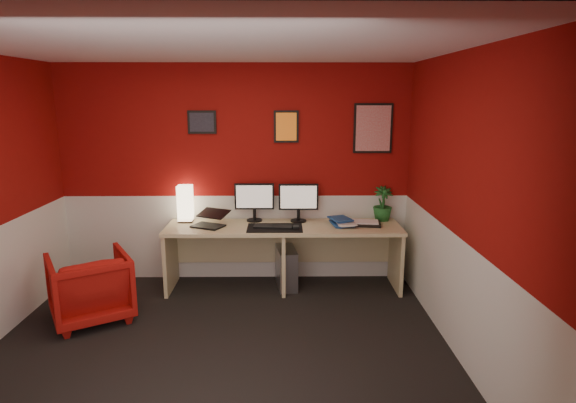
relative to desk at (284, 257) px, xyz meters
The scene contains 25 objects.
ground 1.55m from the desk, 111.46° to the right, with size 4.00×3.50×0.01m, color black.
ceiling 2.61m from the desk, 111.46° to the right, with size 4.00×3.50×0.01m, color white.
wall_back 1.10m from the desk, 148.01° to the left, with size 4.00×0.01×2.50m, color maroon.
wall_front 3.32m from the desk, 99.93° to the right, with size 4.00×0.01×2.50m, color maroon.
wall_right 2.20m from the desk, 44.14° to the right, with size 0.01×3.50×2.50m, color maroon.
wainscot_back 0.66m from the desk, 148.38° to the left, with size 4.00×0.01×1.00m, color silver.
wainscot_right 2.02m from the desk, 44.24° to the right, with size 0.01×3.50×1.00m, color silver.
desk is the anchor object (origin of this frame).
shoji_lamp 1.27m from the desk, 169.92° to the left, with size 0.16×0.16×0.40m, color #FFE5B2.
laptop 0.96m from the desk, behind, with size 0.33×0.23×0.22m, color black.
monitor_left 0.77m from the desk, 146.43° to the left, with size 0.45×0.06×0.58m, color black.
monitor_right 0.70m from the desk, 47.80° to the left, with size 0.45×0.06×0.58m, color black.
desk_mat 0.39m from the desk, 135.09° to the right, with size 0.60×0.38×0.01m, color black.
keyboard 0.41m from the desk, 144.18° to the right, with size 0.42×0.14×0.02m, color black.
mouse 0.43m from the desk, 46.13° to the right, with size 0.06×0.10×0.03m, color black.
book_bottom 0.66m from the desk, ahead, with size 0.23×0.31×0.03m, color navy.
book_middle 0.71m from the desk, ahead, with size 0.20×0.28×0.02m, color silver.
book_top 0.69m from the desk, ahead, with size 0.21×0.28×0.03m, color navy.
zen_tray 0.98m from the desk, ahead, with size 0.35×0.25×0.03m, color black.
potted_plant 1.29m from the desk, 11.35° to the left, with size 0.22×0.22×0.39m, color #19591E.
pc_tower 0.15m from the desk, 49.26° to the left, with size 0.20×0.45×0.45m, color #99999E.
armchair 2.03m from the desk, 158.03° to the right, with size 0.71×0.73×0.66m, color #A7140F.
art_left 1.77m from the desk, 160.15° to the left, with size 0.32×0.02×0.26m, color black.
art_center 1.47m from the desk, 84.09° to the left, with size 0.28×0.02×0.36m, color orange.
art_right 1.77m from the desk, 17.97° to the left, with size 0.44×0.02×0.56m, color red.
Camera 1 is at (0.54, -3.74, 2.14)m, focal length 29.96 mm.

